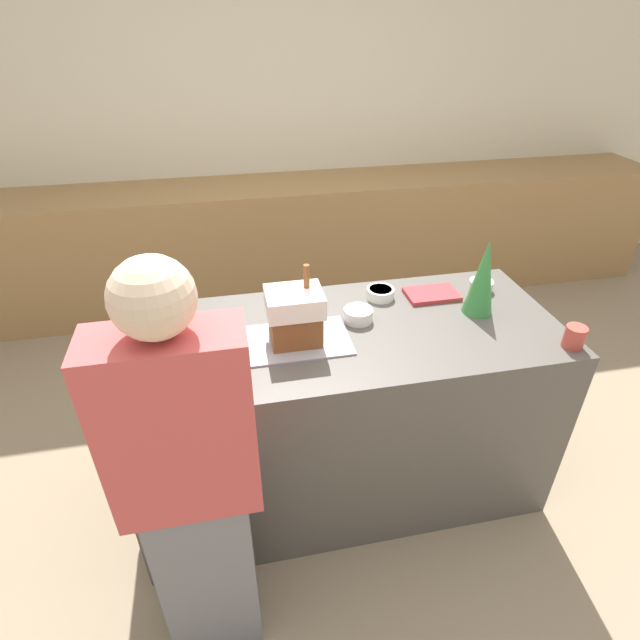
% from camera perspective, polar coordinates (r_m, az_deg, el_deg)
% --- Properties ---
extents(ground_plane, '(12.00, 12.00, 0.00)m').
position_cam_1_polar(ground_plane, '(2.66, 2.38, -17.59)').
color(ground_plane, gray).
extents(wall_back, '(8.00, 0.05, 2.60)m').
position_cam_1_polar(wall_back, '(4.03, -5.43, 21.77)').
color(wall_back, beige).
rests_on(wall_back, ground_plane).
extents(back_cabinet_block, '(6.00, 0.60, 0.92)m').
position_cam_1_polar(back_cabinet_block, '(3.96, -4.22, 8.92)').
color(back_cabinet_block, '#9E7547').
rests_on(back_cabinet_block, ground_plane).
extents(kitchen_island, '(1.79, 0.76, 0.91)m').
position_cam_1_polar(kitchen_island, '(2.33, 2.63, -10.42)').
color(kitchen_island, '#514C47').
rests_on(kitchen_island, ground_plane).
extents(baking_tray, '(0.43, 0.28, 0.01)m').
position_cam_1_polar(baking_tray, '(1.98, -2.81, -2.34)').
color(baking_tray, '#9E9EA8').
rests_on(baking_tray, kitchen_island).
extents(gingerbread_house, '(0.22, 0.18, 0.31)m').
position_cam_1_polar(gingerbread_house, '(1.91, -2.89, 0.58)').
color(gingerbread_house, brown).
rests_on(gingerbread_house, baking_tray).
extents(decorative_tree, '(0.13, 0.13, 0.33)m').
position_cam_1_polar(decorative_tree, '(2.19, 18.13, 4.67)').
color(decorative_tree, '#33843D').
rests_on(decorative_tree, kitchen_island).
extents(candy_bowl_behind_tray, '(0.11, 0.11, 0.05)m').
position_cam_1_polar(candy_bowl_behind_tray, '(2.43, 17.91, 3.82)').
color(candy_bowl_behind_tray, silver).
rests_on(candy_bowl_behind_tray, kitchen_island).
extents(candy_bowl_beside_tree, '(0.10, 0.10, 0.04)m').
position_cam_1_polar(candy_bowl_beside_tree, '(2.10, -12.73, -0.43)').
color(candy_bowl_beside_tree, white).
rests_on(candy_bowl_beside_tree, kitchen_island).
extents(candy_bowl_near_tray_right, '(0.12, 0.12, 0.05)m').
position_cam_1_polar(candy_bowl_near_tray_right, '(2.27, 6.91, 3.11)').
color(candy_bowl_near_tray_right, white).
rests_on(candy_bowl_near_tray_right, kitchen_island).
extents(candy_bowl_center_rear, '(0.12, 0.12, 0.05)m').
position_cam_1_polar(candy_bowl_center_rear, '(2.10, 4.38, 0.66)').
color(candy_bowl_center_rear, white).
rests_on(candy_bowl_center_rear, kitchen_island).
extents(cookbook, '(0.24, 0.15, 0.02)m').
position_cam_1_polar(cookbook, '(2.33, 12.65, 2.91)').
color(cookbook, '#B23338').
rests_on(cookbook, kitchen_island).
extents(mug, '(0.08, 0.08, 0.09)m').
position_cam_1_polar(mug, '(2.16, 27.07, -1.74)').
color(mug, '#B24238').
rests_on(mug, kitchen_island).
extents(person, '(0.41, 0.51, 1.57)m').
position_cam_1_polar(person, '(1.63, -14.46, -17.84)').
color(person, slate).
rests_on(person, ground_plane).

